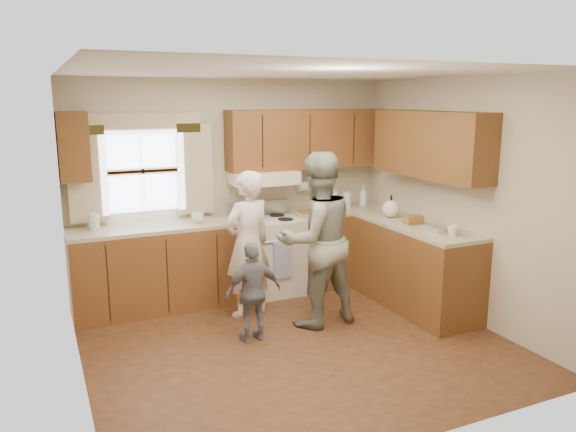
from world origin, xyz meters
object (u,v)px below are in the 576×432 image
stove (267,255)px  woman_left (248,245)px  woman_right (316,240)px  child (253,292)px

stove → woman_left: (-0.46, -0.59, 0.31)m
woman_right → child: woman_right is taller
stove → woman_left: woman_left is taller
stove → child: (-0.64, -1.20, 0.02)m
stove → child: 1.36m
woman_right → stove: bearing=-89.6°
woman_left → child: woman_left is taller
stove → woman_right: size_ratio=0.60×
woman_right → child: bearing=4.8°
child → woman_left: bearing=-108.7°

